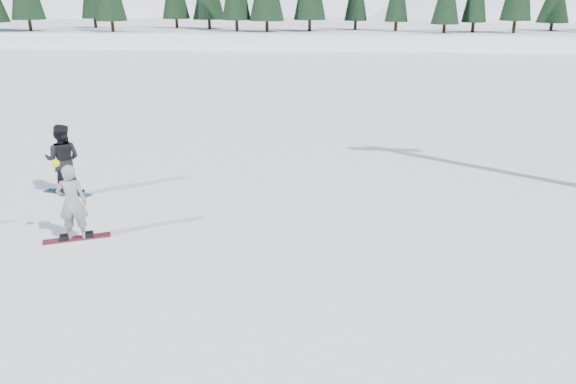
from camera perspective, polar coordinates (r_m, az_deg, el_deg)
The scene contains 6 objects.
ground at distance 14.02m, azimuth -17.81°, elevation -4.15°, with size 420.00×420.00×0.00m, color white.
alpine_backdrop at distance 202.61m, azimuth 0.38°, elevation 13.88°, with size 412.50×227.00×53.20m.
snowboarder_woman at distance 13.69m, azimuth -21.09°, elevation -0.98°, with size 0.74×0.57×1.96m.
snowboarder_man at distance 16.98m, azimuth -21.90°, elevation 3.07°, with size 0.98×0.77×2.02m, color black.
snowboard_woman at distance 14.01m, azimuth -20.64°, elevation -4.44°, with size 1.50×0.28×0.03m, color maroon.
snowboard_man at distance 17.26m, azimuth -21.49°, elevation -0.11°, with size 1.50×0.28×0.03m, color #166F7A.
Camera 1 is at (5.37, -11.78, 5.37)m, focal length 35.00 mm.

